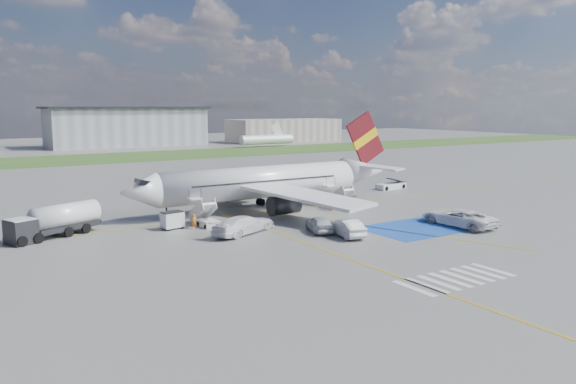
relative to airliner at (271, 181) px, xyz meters
name	(u,v)px	position (x,y,z in m)	size (l,w,h in m)	color
ground	(329,231)	(-1.51, -14.00, -3.39)	(400.00, 400.00, 0.00)	#60605E
grass_strip	(95,159)	(-1.51, 81.00, -3.39)	(400.00, 30.00, 0.01)	#2D4C1E
taxiway_line_main	(269,212)	(-1.51, -2.00, -3.39)	(120.00, 0.20, 0.01)	gold
taxiway_line_cross	(352,260)	(-6.51, -24.00, -3.39)	(0.20, 60.00, 0.01)	gold
taxiway_line_diag	(269,212)	(-1.51, -2.00, -3.39)	(0.20, 60.00, 0.01)	gold
staging_box	(428,226)	(8.49, -18.00, -3.39)	(14.00, 8.00, 0.01)	#1A47A1
crosswalk	(456,279)	(-3.31, -32.00, -3.39)	(9.00, 4.00, 0.01)	silver
terminal_centre	(127,127)	(18.49, 121.00, 2.61)	(48.00, 18.00, 12.00)	gray
terminal_east	(284,130)	(73.49, 114.00, 0.61)	(40.00, 16.00, 8.00)	gray
airliner	(271,181)	(0.00, 0.00, 0.00)	(36.81, 32.95, 11.92)	silver
airstairs_fwd	(207,220)	(-11.01, -5.30, -2.77)	(1.90, 5.20, 3.60)	silver
airstairs_aft	(345,204)	(7.49, -5.30, -2.77)	(1.90, 5.20, 3.60)	silver
fuel_tanker	(55,224)	(-25.45, -1.95, -2.09)	(9.27, 5.70, 3.09)	black
gpu_cart	(172,221)	(-14.60, -4.63, -2.57)	(2.39, 1.75, 1.83)	silver
belt_loader	(391,186)	(24.12, 4.44, -2.97)	(5.78, 2.62, 1.69)	silver
car_silver_a	(319,224)	(-2.62, -13.93, -2.57)	(1.95, 4.86, 1.65)	silver
car_silver_b	(346,228)	(-1.52, -16.91, -2.53)	(1.82, 5.23, 1.72)	silver
van_white_a	(458,214)	(11.47, -19.44, -2.18)	(2.99, 6.48, 2.43)	white
van_white_b	(244,222)	(-9.32, -10.41, -2.20)	(2.47, 6.08, 2.38)	white
crew_fwd	(194,221)	(-12.71, -5.88, -2.61)	(0.57, 0.38, 1.57)	orange
crew_nose	(179,216)	(-12.88, -2.14, -2.63)	(0.74, 0.58, 1.53)	orange
crew_aft	(331,205)	(5.27, -5.39, -2.61)	(0.92, 0.38, 1.56)	orange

